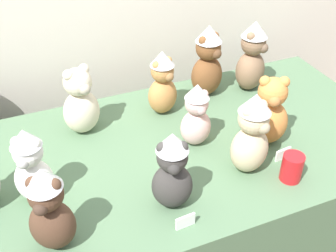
% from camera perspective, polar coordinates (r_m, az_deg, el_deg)
% --- Properties ---
extents(display_table, '(1.99, 0.97, 0.70)m').
position_cam_1_polar(display_table, '(2.00, -0.00, -10.97)').
color(display_table, '#4C6B4C').
rests_on(display_table, ground_plane).
extents(teddy_bear_ginger, '(0.20, 0.19, 0.31)m').
position_cam_1_polar(teddy_bear_ginger, '(1.76, 13.36, 1.72)').
color(teddy_bear_ginger, '#D17F3D').
rests_on(teddy_bear_ginger, display_table).
extents(teddy_bear_charcoal, '(0.17, 0.16, 0.31)m').
position_cam_1_polar(teddy_bear_charcoal, '(1.43, 0.57, -6.11)').
color(teddy_bear_charcoal, '#383533').
rests_on(teddy_bear_charcoal, display_table).
extents(teddy_bear_snow, '(0.18, 0.17, 0.30)m').
position_cam_1_polar(teddy_bear_snow, '(1.52, -17.76, -5.16)').
color(teddy_bear_snow, white).
rests_on(teddy_bear_snow, display_table).
extents(teddy_bear_caramel, '(0.17, 0.16, 0.30)m').
position_cam_1_polar(teddy_bear_caramel, '(1.90, -0.74, 5.69)').
color(teddy_bear_caramel, '#B27A42').
rests_on(teddy_bear_caramel, display_table).
extents(teddy_bear_mocha, '(0.21, 0.20, 0.35)m').
position_cam_1_polar(teddy_bear_mocha, '(2.11, 11.11, 9.02)').
color(teddy_bear_mocha, '#7F6047').
rests_on(teddy_bear_mocha, display_table).
extents(teddy_bear_cocoa, '(0.19, 0.18, 0.32)m').
position_cam_1_polar(teddy_bear_cocoa, '(1.35, -15.54, -10.72)').
color(teddy_bear_cocoa, '#4C3323').
rests_on(teddy_bear_cocoa, display_table).
extents(teddy_bear_cream, '(0.19, 0.18, 0.31)m').
position_cam_1_polar(teddy_bear_cream, '(1.81, -11.58, 3.09)').
color(teddy_bear_cream, beige).
rests_on(teddy_bear_cream, display_table).
extents(teddy_bear_sand, '(0.18, 0.17, 0.34)m').
position_cam_1_polar(teddy_bear_sand, '(1.59, 11.07, -1.11)').
color(teddy_bear_sand, '#CCB78E').
rests_on(teddy_bear_sand, display_table).
extents(teddy_bear_blush, '(0.13, 0.11, 0.28)m').
position_cam_1_polar(teddy_bear_blush, '(1.71, 3.79, 1.39)').
color(teddy_bear_blush, beige).
rests_on(teddy_bear_blush, display_table).
extents(teddy_bear_chestnut, '(0.20, 0.18, 0.35)m').
position_cam_1_polar(teddy_bear_chestnut, '(2.03, 5.30, 8.51)').
color(teddy_bear_chestnut, brown).
rests_on(teddy_bear_chestnut, display_table).
extents(party_cup_red, '(0.08, 0.08, 0.11)m').
position_cam_1_polar(party_cup_red, '(1.65, 16.18, -5.32)').
color(party_cup_red, red).
rests_on(party_cup_red, display_table).
extents(name_card_front_left, '(0.07, 0.02, 0.05)m').
position_cam_1_polar(name_card_front_left, '(1.75, 15.08, -3.64)').
color(name_card_front_left, white).
rests_on(name_card_front_left, display_table).
extents(name_card_front_middle, '(0.07, 0.01, 0.05)m').
position_cam_1_polar(name_card_front_middle, '(1.45, 2.33, -12.59)').
color(name_card_front_middle, white).
rests_on(name_card_front_middle, display_table).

